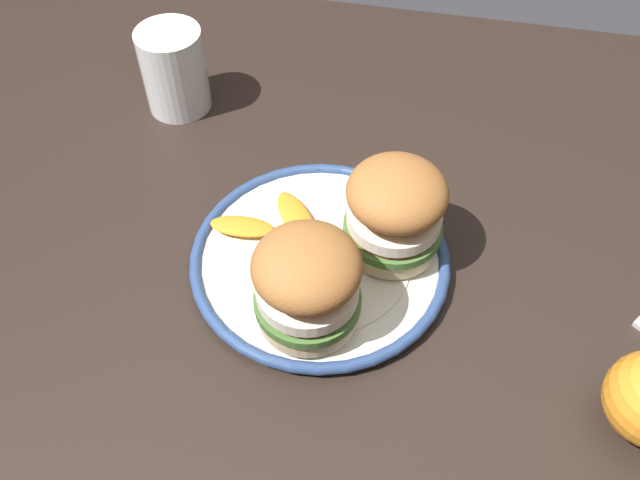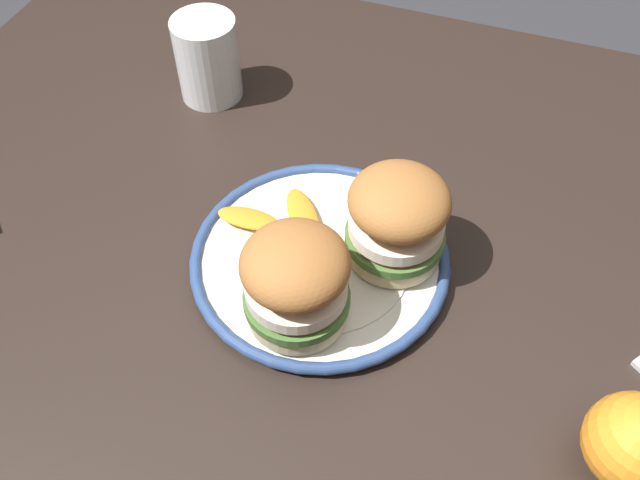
{
  "view_description": "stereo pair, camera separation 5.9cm",
  "coord_description": "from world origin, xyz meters",
  "px_view_note": "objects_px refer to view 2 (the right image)",
  "views": [
    {
      "loc": [
        -0.04,
        0.44,
        1.31
      ],
      "look_at": [
        0.05,
        0.03,
        0.8
      ],
      "focal_mm": 38.01,
      "sensor_mm": 36.0,
      "label": 1
    },
    {
      "loc": [
        -0.1,
        0.42,
        1.31
      ],
      "look_at": [
        0.05,
        0.03,
        0.8
      ],
      "focal_mm": 38.01,
      "sensor_mm": 36.0,
      "label": 2
    }
  ],
  "objects_px": {
    "dining_table": "(365,311)",
    "sandwich_half_left": "(396,221)",
    "whole_orange": "(635,443)",
    "dinner_plate": "(320,259)",
    "drinking_glass": "(208,64)",
    "sandwich_half_right": "(296,280)"
  },
  "relations": [
    {
      "from": "dining_table",
      "to": "sandwich_half_left",
      "type": "xyz_separation_m",
      "value": [
        -0.02,
        0.0,
        0.17
      ]
    },
    {
      "from": "sandwich_half_left",
      "to": "whole_orange",
      "type": "height_order",
      "value": "sandwich_half_left"
    },
    {
      "from": "dinner_plate",
      "to": "drinking_glass",
      "type": "distance_m",
      "value": 0.31
    },
    {
      "from": "dining_table",
      "to": "dinner_plate",
      "type": "xyz_separation_m",
      "value": [
        0.05,
        0.03,
        0.12
      ]
    },
    {
      "from": "dinner_plate",
      "to": "sandwich_half_right",
      "type": "height_order",
      "value": "sandwich_half_right"
    },
    {
      "from": "dinner_plate",
      "to": "whole_orange",
      "type": "xyz_separation_m",
      "value": [
        -0.3,
        0.11,
        0.03
      ]
    },
    {
      "from": "dinner_plate",
      "to": "whole_orange",
      "type": "bearing_deg",
      "value": 160.01
    },
    {
      "from": "dining_table",
      "to": "dinner_plate",
      "type": "relative_size",
      "value": 4.65
    },
    {
      "from": "drinking_glass",
      "to": "dinner_plate",
      "type": "bearing_deg",
      "value": 136.33
    },
    {
      "from": "sandwich_half_left",
      "to": "sandwich_half_right",
      "type": "distance_m",
      "value": 0.12
    },
    {
      "from": "dinner_plate",
      "to": "whole_orange",
      "type": "height_order",
      "value": "whole_orange"
    },
    {
      "from": "sandwich_half_left",
      "to": "drinking_glass",
      "type": "distance_m",
      "value": 0.35
    },
    {
      "from": "drinking_glass",
      "to": "dining_table",
      "type": "bearing_deg",
      "value": 145.59
    },
    {
      "from": "sandwich_half_right",
      "to": "drinking_glass",
      "type": "xyz_separation_m",
      "value": [
        0.22,
        -0.28,
        -0.02
      ]
    },
    {
      "from": "sandwich_half_left",
      "to": "drinking_glass",
      "type": "bearing_deg",
      "value": -32.91
    },
    {
      "from": "dinner_plate",
      "to": "sandwich_half_right",
      "type": "relative_size",
      "value": 1.98
    },
    {
      "from": "dinner_plate",
      "to": "sandwich_half_left",
      "type": "relative_size",
      "value": 1.96
    },
    {
      "from": "sandwich_half_right",
      "to": "whole_orange",
      "type": "height_order",
      "value": "sandwich_half_right"
    },
    {
      "from": "dining_table",
      "to": "drinking_glass",
      "type": "bearing_deg",
      "value": -34.41
    },
    {
      "from": "sandwich_half_left",
      "to": "drinking_glass",
      "type": "relative_size",
      "value": 1.29
    },
    {
      "from": "dinner_plate",
      "to": "drinking_glass",
      "type": "xyz_separation_m",
      "value": [
        0.22,
        -0.21,
        0.03
      ]
    },
    {
      "from": "dining_table",
      "to": "dinner_plate",
      "type": "bearing_deg",
      "value": 32.61
    }
  ]
}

